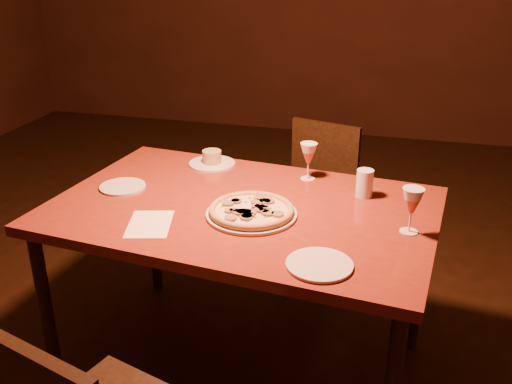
# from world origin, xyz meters

# --- Properties ---
(floor) EXTENTS (7.00, 7.00, 0.00)m
(floor) POSITION_xyz_m (0.00, 0.00, 0.00)
(floor) COLOR black
(floor) RESTS_ON ground
(dining_table) EXTENTS (1.59, 1.11, 0.80)m
(dining_table) POSITION_xyz_m (0.28, -0.07, 0.73)
(dining_table) COLOR maroon
(dining_table) RESTS_ON floor
(chair_far) EXTENTS (0.50, 0.50, 0.84)m
(chair_far) POSITION_xyz_m (0.42, 0.89, 0.47)
(chair_far) COLOR black
(chair_far) RESTS_ON floor
(pizza_plate) EXTENTS (0.35, 0.35, 0.04)m
(pizza_plate) POSITION_xyz_m (0.34, -0.15, 0.82)
(pizza_plate) COLOR silver
(pizza_plate) RESTS_ON dining_table
(ramekin_saucer) EXTENTS (0.22, 0.22, 0.07)m
(ramekin_saucer) POSITION_xyz_m (0.01, 0.33, 0.82)
(ramekin_saucer) COLOR silver
(ramekin_saucer) RESTS_ON dining_table
(wine_glass_far) EXTENTS (0.07, 0.07, 0.16)m
(wine_glass_far) POSITION_xyz_m (0.48, 0.27, 0.88)
(wine_glass_far) COLOR #B6624B
(wine_glass_far) RESTS_ON dining_table
(wine_glass_right) EXTENTS (0.08, 0.08, 0.17)m
(wine_glass_right) POSITION_xyz_m (0.92, -0.14, 0.88)
(wine_glass_right) COLOR #B6624B
(wine_glass_right) RESTS_ON dining_table
(water_tumbler) EXTENTS (0.07, 0.07, 0.11)m
(water_tumbler) POSITION_xyz_m (0.73, 0.14, 0.86)
(water_tumbler) COLOR silver
(water_tumbler) RESTS_ON dining_table
(side_plate_left) EXTENTS (0.19, 0.19, 0.01)m
(side_plate_left) POSITION_xyz_m (-0.26, -0.03, 0.80)
(side_plate_left) COLOR silver
(side_plate_left) RESTS_ON dining_table
(side_plate_near) EXTENTS (0.22, 0.22, 0.01)m
(side_plate_near) POSITION_xyz_m (0.65, -0.45, 0.81)
(side_plate_near) COLOR silver
(side_plate_near) RESTS_ON dining_table
(menu_card) EXTENTS (0.21, 0.26, 0.00)m
(menu_card) POSITION_xyz_m (-0.01, -0.32, 0.80)
(menu_card) COLOR white
(menu_card) RESTS_ON dining_table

